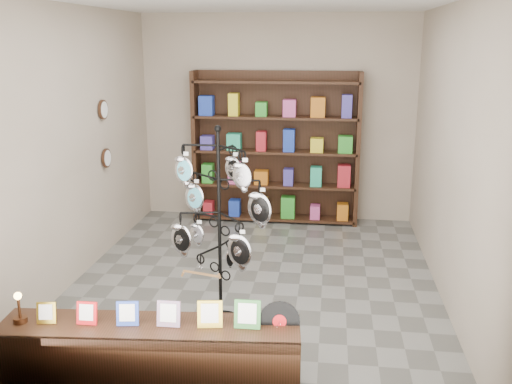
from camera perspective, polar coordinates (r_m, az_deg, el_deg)
ground at (r=6.46m, az=-0.14°, el=-8.97°), size 5.00×5.00×0.00m
room_envelope at (r=5.96m, az=-0.15°, el=7.52°), size 5.00×5.00×5.00m
display_tree at (r=5.21m, az=-3.71°, el=-2.09°), size 1.02×1.01×1.90m
front_shelf at (r=4.59m, az=-10.50°, el=-16.00°), size 2.30×0.65×0.80m
back_shelving at (r=8.34m, az=1.97°, el=3.95°), size 2.42×0.36×2.20m
wall_clocks at (r=7.29m, az=-14.89°, el=5.61°), size 0.03×0.24×0.84m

